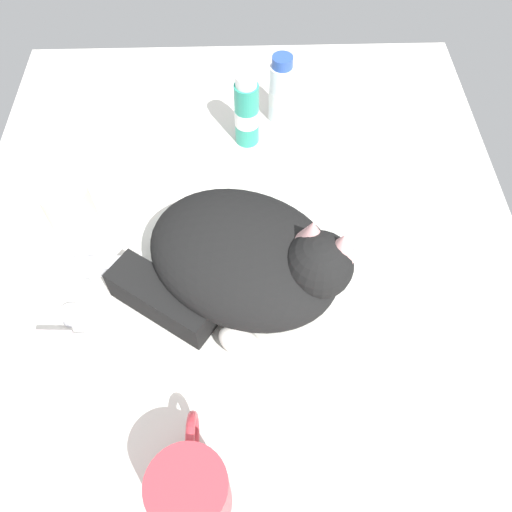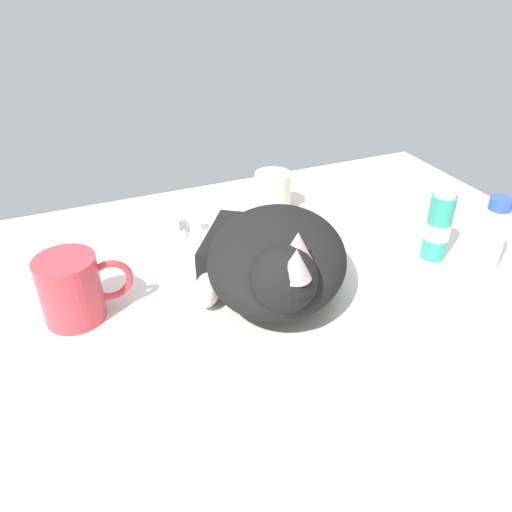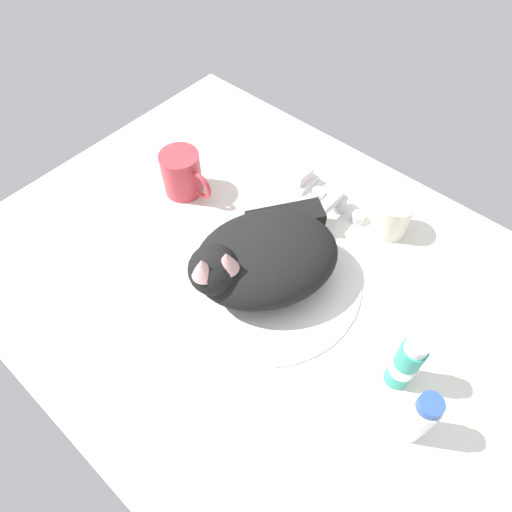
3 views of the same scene
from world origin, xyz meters
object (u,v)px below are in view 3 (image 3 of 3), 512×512
Objects in this scene: cat at (261,257)px; toothpaste_bottle at (406,363)px; faucet at (335,203)px; coffee_mug at (183,174)px; soap_bar at (294,170)px; rinse_cup at (392,217)px; mouthwash_bottle at (418,418)px.

cat reaches higher than toothpaste_bottle.
toothpaste_bottle is (28.37, -22.87, 3.50)cm from faucet.
coffee_mug is 1.71× the size of soap_bar.
coffee_mug reaches higher than soap_bar.
rinse_cup is at bearing 16.81° from faucet.
cat is at bearing 169.69° from mouthwash_bottle.
cat is 2.73× the size of coffee_mug.
cat reaches higher than mouthwash_bottle.
cat reaches higher than coffee_mug.
toothpaste_bottle is (40.74, -25.03, 3.48)cm from soap_bar.
rinse_cup is at bearing 123.55° from toothpaste_bottle.
faucet is 44.46cm from mouthwash_bottle.
cat is 27.50cm from soap_bar.
rinse_cup reaches higher than faucet.
toothpaste_bottle reaches higher than soap_bar.
rinse_cup is (38.88, 19.35, -0.99)cm from coffee_mug.
faucet is 32.24cm from coffee_mug.
toothpaste_bottle is at bearing -31.57° from soap_bar.
soap_bar is at bearing 170.09° from faucet.
toothpaste_bottle is at bearing -6.93° from coffee_mug.
faucet is at bearing 141.13° from toothpaste_bottle.
rinse_cup is 0.59× the size of toothpaste_bottle.
coffee_mug is at bearing -130.45° from soap_bar.
soap_bar is (15.51, 18.19, -2.26)cm from coffee_mug.
toothpaste_bottle reaches higher than rinse_cup.
toothpaste_bottle reaches higher than mouthwash_bottle.
soap_bar is (-11.59, 24.62, -4.01)cm from cat.
soap_bar is at bearing 115.22° from cat.
faucet is at bearing -163.19° from rinse_cup.
cat is 28.47cm from rinse_cup.
toothpaste_bottle is at bearing -0.82° from cat.
mouthwash_bottle is (61.65, -12.71, 0.89)cm from coffee_mug.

